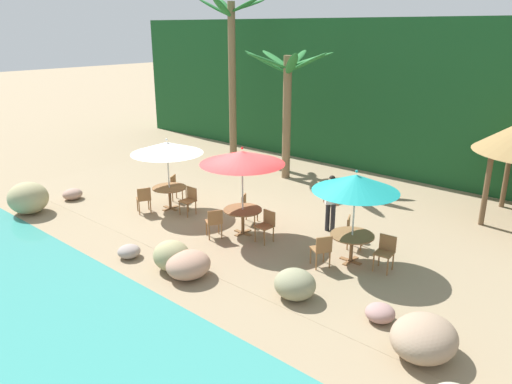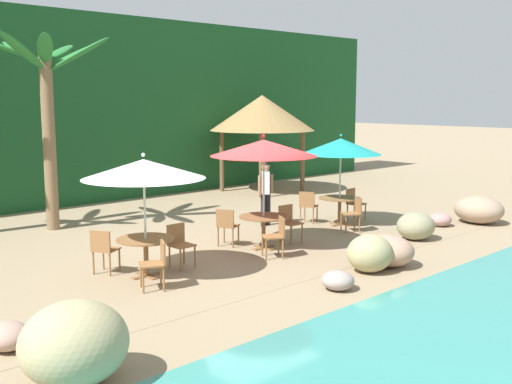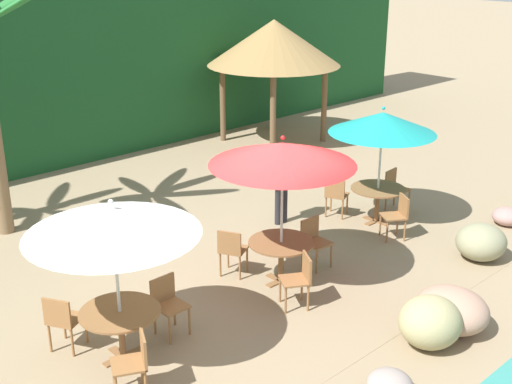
{
  "view_description": "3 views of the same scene",
  "coord_description": "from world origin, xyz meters",
  "px_view_note": "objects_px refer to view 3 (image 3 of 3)",
  "views": [
    {
      "loc": [
        9.17,
        -9.8,
        5.66
      ],
      "look_at": [
        0.53,
        0.05,
        1.23
      ],
      "focal_mm": 34.39,
      "sensor_mm": 36.0,
      "label": 1
    },
    {
      "loc": [
        -9.14,
        -10.01,
        3.34
      ],
      "look_at": [
        0.65,
        0.37,
        1.18
      ],
      "focal_mm": 43.5,
      "sensor_mm": 36.0,
      "label": 2
    },
    {
      "loc": [
        -6.82,
        -7.24,
        5.33
      ],
      "look_at": [
        0.42,
        0.48,
        1.39
      ],
      "focal_mm": 46.4,
      "sensor_mm": 36.0,
      "label": 3
    }
  ],
  "objects_px": {
    "chair_white_seaward": "(167,301)",
    "chair_red_seaward": "(314,239)",
    "dining_table_teal": "(378,194)",
    "dining_table_white": "(120,319)",
    "chair_white_left": "(135,360)",
    "chair_teal_left": "(398,214)",
    "chair_red_inland": "(232,249)",
    "chair_white_inland": "(63,319)",
    "waiter_in_white": "(282,177)",
    "umbrella_white": "(112,221)",
    "chair_red_left": "(300,277)",
    "umbrella_teal": "(383,123)",
    "chair_teal_inland": "(336,194)",
    "chair_teal_seaward": "(395,187)",
    "palapa_hut": "(274,43)",
    "umbrella_red": "(283,154)",
    "dining_table_red": "(281,248)"
  },
  "relations": [
    {
      "from": "chair_teal_seaward",
      "to": "palapa_hut",
      "type": "xyz_separation_m",
      "value": [
        1.86,
        5.59,
        2.29
      ]
    },
    {
      "from": "chair_white_seaward",
      "to": "chair_red_seaward",
      "type": "relative_size",
      "value": 1.0
    },
    {
      "from": "dining_table_red",
      "to": "chair_teal_left",
      "type": "xyz_separation_m",
      "value": [
        2.9,
        -0.28,
        -0.1
      ]
    },
    {
      "from": "chair_white_left",
      "to": "chair_red_seaward",
      "type": "relative_size",
      "value": 1.0
    },
    {
      "from": "dining_table_white",
      "to": "chair_teal_inland",
      "type": "relative_size",
      "value": 1.26
    },
    {
      "from": "chair_white_left",
      "to": "chair_red_left",
      "type": "xyz_separation_m",
      "value": [
        3.09,
        0.11,
        0.0
      ]
    },
    {
      "from": "umbrella_white",
      "to": "palapa_hut",
      "type": "xyz_separation_m",
      "value": [
        9.13,
        6.34,
        0.75
      ]
    },
    {
      "from": "chair_white_seaward",
      "to": "umbrella_red",
      "type": "xyz_separation_m",
      "value": [
        2.31,
        -0.02,
        1.75
      ]
    },
    {
      "from": "chair_teal_inland",
      "to": "chair_red_inland",
      "type": "bearing_deg",
      "value": -171.21
    },
    {
      "from": "chair_white_seaward",
      "to": "chair_teal_left",
      "type": "distance_m",
      "value": 5.22
    },
    {
      "from": "dining_table_white",
      "to": "chair_teal_inland",
      "type": "xyz_separation_m",
      "value": [
        6.0,
        1.31,
        -0.1
      ]
    },
    {
      "from": "umbrella_teal",
      "to": "chair_teal_inland",
      "type": "relative_size",
      "value": 2.78
    },
    {
      "from": "chair_red_seaward",
      "to": "chair_teal_seaward",
      "type": "height_order",
      "value": "same"
    },
    {
      "from": "umbrella_teal",
      "to": "chair_white_seaward",
      "type": "bearing_deg",
      "value": -175.25
    },
    {
      "from": "umbrella_white",
      "to": "chair_teal_left",
      "type": "xyz_separation_m",
      "value": [
        6.06,
        -0.2,
        -1.54
      ]
    },
    {
      "from": "chair_teal_left",
      "to": "waiter_in_white",
      "type": "height_order",
      "value": "waiter_in_white"
    },
    {
      "from": "dining_table_white",
      "to": "chair_red_inland",
      "type": "xyz_separation_m",
      "value": [
        2.69,
        0.79,
        -0.1
      ]
    },
    {
      "from": "chair_white_seaward",
      "to": "chair_teal_inland",
      "type": "distance_m",
      "value": 5.29
    },
    {
      "from": "chair_red_inland",
      "to": "chair_white_inland",
      "type": "bearing_deg",
      "value": -178.24
    },
    {
      "from": "chair_red_left",
      "to": "umbrella_teal",
      "type": "relative_size",
      "value": 0.36
    },
    {
      "from": "umbrella_red",
      "to": "chair_red_inland",
      "type": "bearing_deg",
      "value": 123.39
    },
    {
      "from": "chair_white_inland",
      "to": "umbrella_red",
      "type": "height_order",
      "value": "umbrella_red"
    },
    {
      "from": "dining_table_white",
      "to": "chair_white_left",
      "type": "height_order",
      "value": "chair_white_left"
    },
    {
      "from": "chair_white_inland",
      "to": "chair_teal_left",
      "type": "xyz_separation_m",
      "value": [
        6.55,
        -0.9,
        0.0
      ]
    },
    {
      "from": "chair_red_left",
      "to": "waiter_in_white",
      "type": "relative_size",
      "value": 0.51
    },
    {
      "from": "chair_white_inland",
      "to": "chair_teal_inland",
      "type": "bearing_deg",
      "value": 5.37
    },
    {
      "from": "umbrella_white",
      "to": "chair_teal_seaward",
      "type": "height_order",
      "value": "umbrella_white"
    },
    {
      "from": "dining_table_white",
      "to": "chair_teal_seaward",
      "type": "bearing_deg",
      "value": 5.84
    },
    {
      "from": "chair_red_seaward",
      "to": "chair_teal_left",
      "type": "bearing_deg",
      "value": -8.98
    },
    {
      "from": "chair_white_inland",
      "to": "chair_teal_left",
      "type": "height_order",
      "value": "same"
    },
    {
      "from": "umbrella_white",
      "to": "waiter_in_white",
      "type": "distance_m",
      "value": 5.4
    },
    {
      "from": "dining_table_white",
      "to": "dining_table_red",
      "type": "xyz_separation_m",
      "value": [
        3.16,
        0.08,
        0.0
      ]
    },
    {
      "from": "umbrella_red",
      "to": "chair_red_inland",
      "type": "distance_m",
      "value": 1.95
    },
    {
      "from": "chair_white_left",
      "to": "chair_teal_inland",
      "type": "bearing_deg",
      "value": 18.5
    },
    {
      "from": "umbrella_teal",
      "to": "chair_red_inland",
      "type": "bearing_deg",
      "value": 176.52
    },
    {
      "from": "chair_red_left",
      "to": "umbrella_teal",
      "type": "bearing_deg",
      "value": 19.1
    },
    {
      "from": "dining_table_teal",
      "to": "waiter_in_white",
      "type": "relative_size",
      "value": 0.65
    },
    {
      "from": "dining_table_white",
      "to": "chair_red_inland",
      "type": "height_order",
      "value": "chair_red_inland"
    },
    {
      "from": "chair_white_inland",
      "to": "chair_teal_inland",
      "type": "distance_m",
      "value": 6.53
    },
    {
      "from": "chair_white_inland",
      "to": "palapa_hut",
      "type": "height_order",
      "value": "palapa_hut"
    },
    {
      "from": "chair_red_inland",
      "to": "umbrella_white",
      "type": "bearing_deg",
      "value": -163.52
    },
    {
      "from": "waiter_in_white",
      "to": "chair_red_seaward",
      "type": "bearing_deg",
      "value": -118.47
    },
    {
      "from": "chair_red_inland",
      "to": "dining_table_teal",
      "type": "xyz_separation_m",
      "value": [
        3.74,
        -0.23,
        0.1
      ]
    },
    {
      "from": "dining_table_teal",
      "to": "dining_table_white",
      "type": "bearing_deg",
      "value": -174.96
    },
    {
      "from": "dining_table_white",
      "to": "umbrella_red",
      "type": "relative_size",
      "value": 0.43
    },
    {
      "from": "chair_red_seaward",
      "to": "palapa_hut",
      "type": "bearing_deg",
      "value": 50.52
    },
    {
      "from": "dining_table_white",
      "to": "dining_table_teal",
      "type": "bearing_deg",
      "value": 5.04
    },
    {
      "from": "umbrella_white",
      "to": "dining_table_red",
      "type": "bearing_deg",
      "value": 1.47
    },
    {
      "from": "umbrella_white",
      "to": "chair_white_seaward",
      "type": "distance_m",
      "value": 1.76
    },
    {
      "from": "chair_white_left",
      "to": "chair_teal_left",
      "type": "xyz_separation_m",
      "value": [
        6.35,
        0.6,
        0.0
      ]
    }
  ]
}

